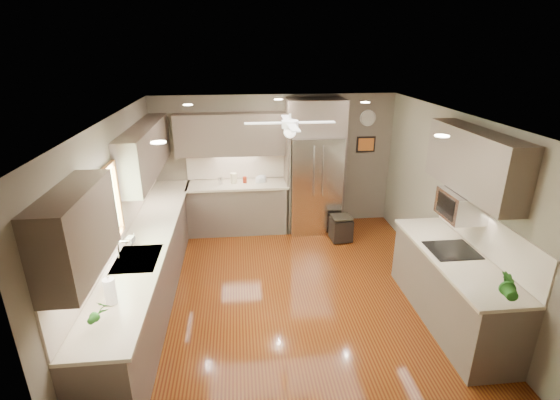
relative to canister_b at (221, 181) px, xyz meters
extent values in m
plane|color=#481809|center=(1.03, -2.19, -1.01)|extent=(5.00, 5.00, 0.00)
plane|color=white|center=(1.03, -2.19, 1.49)|extent=(5.00, 5.00, 0.00)
plane|color=#665D4E|center=(1.03, 0.31, 0.24)|extent=(4.50, 0.00, 4.50)
plane|color=#665D4E|center=(1.03, -4.69, 0.24)|extent=(4.50, 0.00, 4.50)
plane|color=#665D4E|center=(-1.22, -2.19, 0.24)|extent=(0.00, 5.00, 5.00)
plane|color=#665D4E|center=(3.28, -2.19, 0.24)|extent=(0.00, 5.00, 5.00)
cylinder|color=silver|center=(0.00, 0.00, 0.00)|extent=(0.08, 0.08, 0.12)
cylinder|color=beige|center=(0.24, 0.05, 0.02)|extent=(0.15, 0.15, 0.19)
cylinder|color=maroon|center=(0.44, 0.03, -0.01)|extent=(0.10, 0.10, 0.11)
imported|color=white|center=(-1.05, -2.34, 0.02)|extent=(0.09, 0.10, 0.19)
imported|color=#23611B|center=(-0.93, -3.93, 0.08)|extent=(0.18, 0.15, 0.30)
imported|color=#23611B|center=(2.93, -3.98, 0.11)|extent=(0.23, 0.21, 0.36)
imported|color=beige|center=(0.74, 0.02, -0.04)|extent=(0.29, 0.29, 0.06)
cube|color=brown|center=(-0.92, -2.04, -0.56)|extent=(0.60, 4.70, 0.90)
cube|color=beige|center=(-0.91, -2.04, -0.09)|extent=(0.65, 4.70, 0.04)
cube|color=beige|center=(-1.21, -2.04, 0.19)|extent=(0.02, 4.70, 0.50)
cube|color=brown|center=(0.30, 0.01, -0.56)|extent=(1.85, 0.60, 0.90)
cube|color=beige|center=(0.30, -0.01, -0.09)|extent=(1.85, 0.65, 0.04)
cube|color=beige|center=(0.30, 0.30, 0.19)|extent=(1.85, 0.02, 0.50)
cube|color=brown|center=(-1.06, -3.79, 0.82)|extent=(0.33, 1.20, 0.75)
cube|color=brown|center=(-1.06, -0.89, 0.82)|extent=(0.33, 2.40, 0.75)
cube|color=brown|center=(0.30, 0.14, 0.82)|extent=(2.15, 0.33, 0.75)
cube|color=brown|center=(3.11, -2.74, 1.02)|extent=(0.33, 1.70, 0.75)
cube|color=#BFF2B2|center=(-1.21, -2.69, 0.54)|extent=(0.01, 1.00, 0.80)
cube|color=#9B5F2A|center=(-1.18, -2.69, 0.97)|extent=(0.05, 1.12, 0.06)
cube|color=#9B5F2A|center=(-1.18, -2.69, 0.11)|extent=(0.05, 1.12, 0.06)
cube|color=#9B5F2A|center=(-1.18, -3.22, 0.54)|extent=(0.05, 0.06, 0.80)
cube|color=#9B5F2A|center=(-1.18, -2.16, 0.54)|extent=(0.05, 0.06, 0.80)
cube|color=silver|center=(-0.90, -2.69, -0.08)|extent=(0.50, 0.70, 0.03)
cube|color=#262626|center=(-0.90, -2.69, -0.12)|extent=(0.44, 0.62, 0.05)
cylinder|color=silver|center=(-1.10, -2.69, 0.04)|extent=(0.02, 0.02, 0.24)
cylinder|color=silver|center=(-1.04, -2.69, 0.16)|extent=(0.16, 0.02, 0.02)
cube|color=silver|center=(1.73, -0.05, -0.10)|extent=(0.92, 0.72, 1.82)
cube|color=black|center=(1.73, -0.39, -0.35)|extent=(0.88, 0.02, 0.02)
cube|color=black|center=(1.73, -0.40, 0.24)|extent=(0.01, 0.02, 1.00)
cylinder|color=silver|center=(1.65, -0.43, 0.24)|extent=(0.02, 0.02, 0.90)
cylinder|color=silver|center=(1.81, -0.43, 0.24)|extent=(0.02, 0.02, 0.90)
cube|color=brown|center=(1.73, 0.01, 1.13)|extent=(1.04, 0.60, 0.63)
cube|color=brown|center=(1.23, 0.01, -0.10)|extent=(0.06, 0.60, 1.82)
cube|color=brown|center=(2.23, 0.01, -0.10)|extent=(0.06, 0.60, 1.82)
cube|color=brown|center=(2.95, -2.99, -0.56)|extent=(0.65, 2.20, 0.90)
cube|color=beige|center=(2.94, -2.99, -0.09)|extent=(0.70, 2.20, 0.04)
cube|color=beige|center=(3.27, -2.99, 0.19)|extent=(0.02, 2.20, 0.50)
cube|color=black|center=(2.94, -2.89, -0.07)|extent=(0.56, 0.52, 0.01)
cube|color=silver|center=(3.06, -2.74, 0.47)|extent=(0.42, 0.55, 0.34)
cube|color=black|center=(2.85, -2.74, 0.47)|extent=(0.02, 0.40, 0.26)
cylinder|color=white|center=(1.03, -1.89, 1.45)|extent=(0.03, 0.03, 0.08)
cylinder|color=white|center=(1.03, -1.89, 1.35)|extent=(0.22, 0.22, 0.10)
sphere|color=white|center=(1.03, -1.89, 1.25)|extent=(0.16, 0.16, 0.16)
cube|color=white|center=(1.38, -1.89, 1.37)|extent=(0.48, 0.11, 0.01)
cube|color=white|center=(1.03, -1.54, 1.37)|extent=(0.11, 0.48, 0.01)
cube|color=white|center=(0.68, -1.89, 1.37)|extent=(0.48, 0.11, 0.01)
cube|color=white|center=(1.03, -2.24, 1.37)|extent=(0.11, 0.48, 0.01)
cylinder|color=white|center=(-0.37, -0.89, 1.48)|extent=(0.14, 0.14, 0.01)
cylinder|color=white|center=(2.33, -0.89, 1.48)|extent=(0.14, 0.14, 0.01)
cylinder|color=white|center=(-0.37, -3.39, 1.48)|extent=(0.14, 0.14, 0.01)
cylinder|color=white|center=(2.33, -3.39, 1.48)|extent=(0.14, 0.14, 0.01)
cylinder|color=white|center=(1.03, -0.39, 1.48)|extent=(0.14, 0.14, 0.01)
cylinder|color=white|center=(2.78, 0.29, 1.04)|extent=(0.30, 0.03, 0.30)
cylinder|color=silver|center=(2.78, 0.28, 1.04)|extent=(0.29, 0.00, 0.29)
cube|color=black|center=(2.78, 0.29, 0.54)|extent=(0.36, 0.03, 0.30)
cube|color=#BC6425|center=(2.78, 0.27, 0.54)|extent=(0.30, 0.01, 0.24)
cube|color=black|center=(2.13, -0.64, -0.78)|extent=(0.38, 0.38, 0.40)
cube|color=black|center=(2.13, -0.64, -0.55)|extent=(0.36, 0.36, 0.03)
cylinder|color=white|center=(-0.95, -3.59, 0.07)|extent=(0.11, 0.11, 0.27)
cylinder|color=silver|center=(-0.95, -3.59, 0.08)|extent=(0.02, 0.02, 0.29)
camera|label=1|loc=(0.35, -7.11, 2.31)|focal=26.00mm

